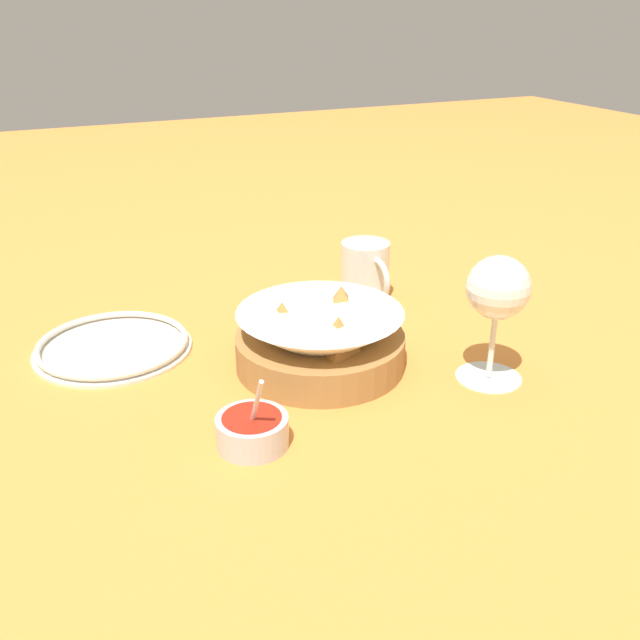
% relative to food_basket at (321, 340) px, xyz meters
% --- Properties ---
extents(ground_plane, '(4.00, 4.00, 0.00)m').
position_rel_food_basket_xyz_m(ground_plane, '(0.04, -0.04, -0.03)').
color(ground_plane, orange).
extents(food_basket, '(0.21, 0.21, 0.09)m').
position_rel_food_basket_xyz_m(food_basket, '(0.00, 0.00, 0.00)').
color(food_basket, olive).
rests_on(food_basket, ground_plane).
extents(sauce_cup, '(0.07, 0.07, 0.09)m').
position_rel_food_basket_xyz_m(sauce_cup, '(0.13, -0.14, -0.02)').
color(sauce_cup, '#B7B7BC').
rests_on(sauce_cup, ground_plane).
extents(wine_glass, '(0.08, 0.08, 0.16)m').
position_rel_food_basket_xyz_m(wine_glass, '(0.11, 0.17, 0.08)').
color(wine_glass, silver).
rests_on(wine_glass, ground_plane).
extents(beer_mug, '(0.11, 0.07, 0.09)m').
position_rel_food_basket_xyz_m(beer_mug, '(-0.17, 0.15, 0.01)').
color(beer_mug, silver).
rests_on(beer_mug, ground_plane).
extents(side_plate, '(0.20, 0.20, 0.01)m').
position_rel_food_basket_xyz_m(side_plate, '(-0.15, -0.23, -0.03)').
color(side_plate, silver).
rests_on(side_plate, ground_plane).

